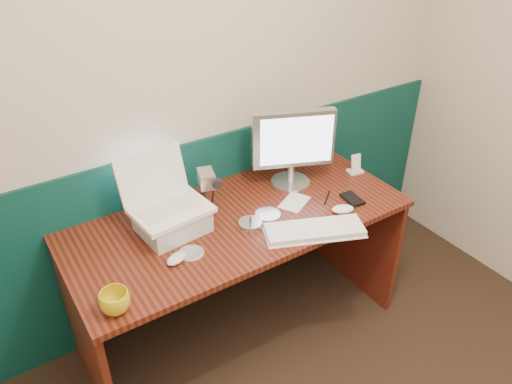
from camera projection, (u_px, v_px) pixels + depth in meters
back_wall at (163, 98)px, 2.24m from camera, size 3.50×0.04×2.50m
wainscot at (178, 233)px, 2.64m from camera, size 3.48×0.02×1.00m
desk at (240, 278)px, 2.53m from camera, size 1.60×0.70×0.75m
laptop_riser at (172, 221)px, 2.22m from camera, size 0.30×0.26×0.10m
laptop at (168, 186)px, 2.12m from camera, size 0.35×0.28×0.27m
monitor at (292, 149)px, 2.47m from camera, size 0.42×0.27×0.41m
keyboard at (314, 231)px, 2.22m from camera, size 0.46×0.30×0.03m
mouse_right at (343, 209)px, 2.35m from camera, size 0.12×0.10×0.04m
mouse_left at (176, 258)px, 2.05m from camera, size 0.11×0.09×0.03m
mug at (115, 302)px, 1.80m from camera, size 0.12×0.12×0.09m
camcorder at (207, 192)px, 2.33m from camera, size 0.12×0.14×0.19m
cd_spindle at (250, 224)px, 2.26m from camera, size 0.11×0.11×0.02m
cd_loose_a at (191, 253)px, 2.10m from camera, size 0.11×0.11×0.00m
cd_loose_b at (268, 214)px, 2.35m from camera, size 0.12×0.12×0.00m
pen at (327, 197)px, 2.46m from camera, size 0.11×0.09×0.01m
papers at (294, 202)px, 2.43m from camera, size 0.19×0.17×0.00m
dock at (355, 171)px, 2.67m from camera, size 0.09×0.07×0.01m
music_player at (356, 163)px, 2.64m from camera, size 0.06×0.03×0.09m
pda at (352, 199)px, 2.44m from camera, size 0.08×0.13×0.01m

